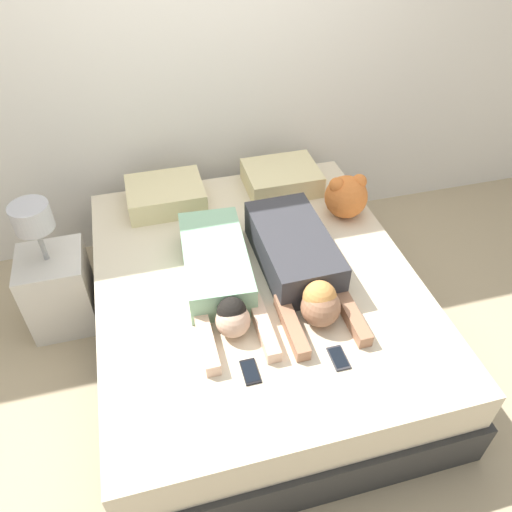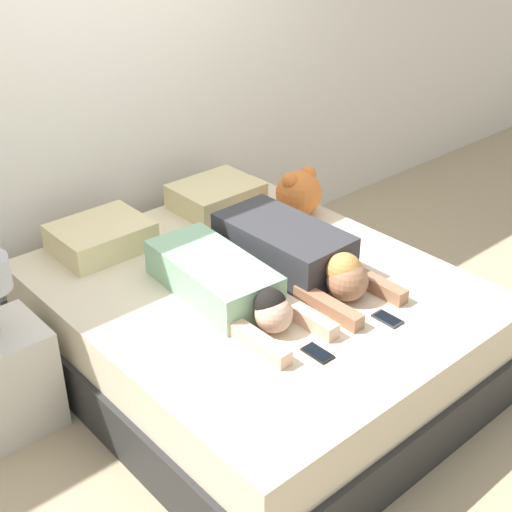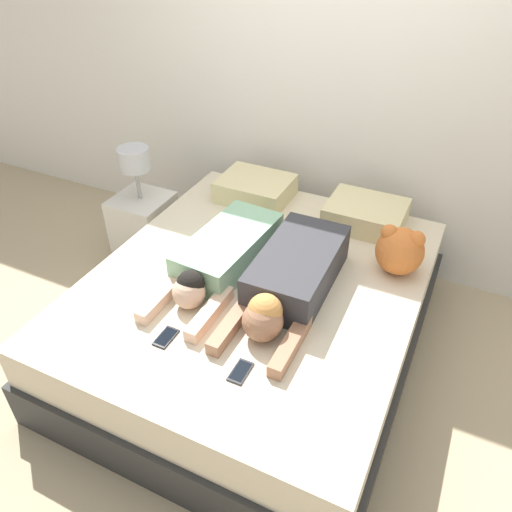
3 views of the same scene
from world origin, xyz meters
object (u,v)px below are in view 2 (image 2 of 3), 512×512
object	(u,v)px
person_left	(225,283)
cell_phone_left	(318,353)
bed	(256,328)
pillow_head_left	(101,237)
plush_toy	(299,192)
nightstand	(6,370)
pillow_head_right	(216,196)
cell_phone_right	(387,319)
person_right	(296,252)

from	to	relation	value
person_left	cell_phone_left	world-z (taller)	person_left
bed	pillow_head_left	world-z (taller)	pillow_head_left
person_left	plush_toy	bearing A→B (deg)	25.22
pillow_head_left	plush_toy	size ratio (longest dim) A/B	1.72
bed	nightstand	world-z (taller)	nightstand
cell_phone_left	nightstand	xyz separation A→B (m)	(-0.95, 1.08, -0.24)
bed	plush_toy	size ratio (longest dim) A/B	7.51
bed	plush_toy	bearing A→B (deg)	30.47
pillow_head_right	cell_phone_right	world-z (taller)	pillow_head_right
nightstand	plush_toy	bearing A→B (deg)	-1.94
bed	cell_phone_right	size ratio (longest dim) A/B	15.42
bed	person_left	bearing A→B (deg)	-175.05
pillow_head_right	nightstand	distance (m)	1.60
pillow_head_left	pillow_head_right	world-z (taller)	same
pillow_head_left	person_right	world-z (taller)	person_right
person_left	cell_phone_left	xyz separation A→B (m)	(0.02, -0.59, -0.08)
pillow_head_left	cell_phone_left	world-z (taller)	pillow_head_left
pillow_head_left	bed	bearing A→B (deg)	-63.95
pillow_head_right	person_right	world-z (taller)	person_right
pillow_head_right	nightstand	size ratio (longest dim) A/B	0.53
person_right	plush_toy	size ratio (longest dim) A/B	3.62
bed	person_right	bearing A→B (deg)	-13.01
bed	person_right	world-z (taller)	person_right
bed	nightstand	distance (m)	1.24
pillow_head_left	cell_phone_right	bearing A→B (deg)	-66.62
person_left	nightstand	world-z (taller)	nightstand
cell_phone_right	nightstand	size ratio (longest dim) A/B	0.15
pillow_head_left	nightstand	size ratio (longest dim) A/B	0.53
pillow_head_right	person_right	size ratio (longest dim) A/B	0.47
pillow_head_right	cell_phone_left	size ratio (longest dim) A/B	3.53
pillow_head_left	pillow_head_right	xyz separation A→B (m)	(0.79, 0.00, 0.00)
pillow_head_right	nightstand	bearing A→B (deg)	-167.59
pillow_head_left	cell_phone_right	xyz separation A→B (m)	(0.63, -1.46, -0.07)
person_left	cell_phone_left	size ratio (longest dim) A/B	7.53
nightstand	cell_phone_right	bearing A→B (deg)	-39.05
nightstand	pillow_head_right	bearing A→B (deg)	12.41
bed	pillow_head_left	bearing A→B (deg)	116.05
person_right	nightstand	distance (m)	1.51
pillow_head_right	person_left	world-z (taller)	person_left
pillow_head_left	cell_phone_left	xyz separation A→B (m)	(0.20, -1.42, -0.07)
person_left	cell_phone_right	world-z (taller)	person_left
bed	nightstand	xyz separation A→B (m)	(-1.14, 0.47, 0.05)
person_right	cell_phone_right	size ratio (longest dim) A/B	7.43
bed	pillow_head_right	xyz separation A→B (m)	(0.40, 0.81, 0.35)
pillow_head_left	cell_phone_left	size ratio (longest dim) A/B	3.53
person_left	nightstand	distance (m)	1.10
person_left	nightstand	xyz separation A→B (m)	(-0.93, 0.49, -0.32)
person_right	cell_phone_left	distance (m)	0.71
bed	pillow_head_left	size ratio (longest dim) A/B	4.37
pillow_head_right	cell_phone_right	size ratio (longest dim) A/B	3.53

